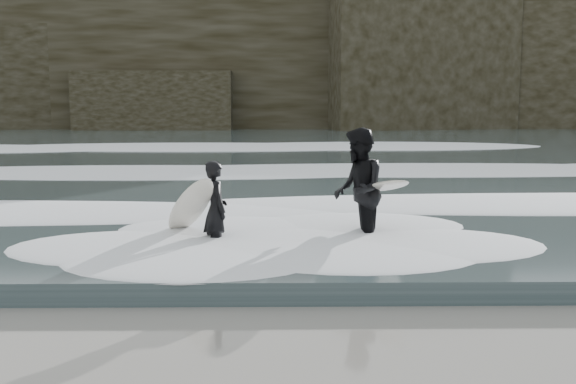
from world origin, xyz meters
name	(u,v)px	position (x,y,z in m)	size (l,w,h in m)	color
sea	(280,145)	(0.00, 29.00, 0.15)	(90.00, 52.00, 0.30)	#344345
headland	(279,59)	(0.00, 46.00, 5.00)	(70.00, 9.00, 10.00)	black
foam_near	(284,201)	(0.00, 9.00, 0.40)	(60.00, 3.20, 0.20)	white
foam_mid	(282,166)	(0.00, 16.00, 0.42)	(60.00, 4.00, 0.24)	white
foam_far	(280,144)	(0.00, 25.00, 0.45)	(60.00, 4.80, 0.30)	white
surfer_left	(208,209)	(-1.20, 5.68, 0.76)	(1.26, 1.86, 1.50)	black
surfer_right	(360,190)	(1.17, 6.00, 1.00)	(1.18, 2.12, 1.99)	black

